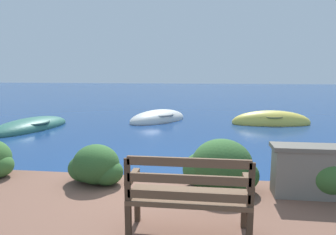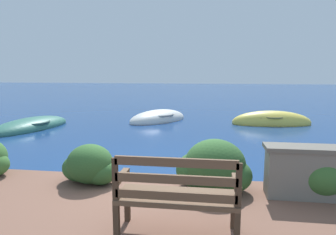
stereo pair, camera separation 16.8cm
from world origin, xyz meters
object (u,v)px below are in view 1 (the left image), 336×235
Objects in this scene: rowboat_nearest at (31,127)px; rowboat_mid at (271,122)px; rowboat_far at (158,119)px; park_bench at (189,194)px.

rowboat_nearest is 8.61m from rowboat_mid.
rowboat_far reaches higher than rowboat_nearest.
rowboat_far is at bearing 100.96° from park_bench.
park_bench is 8.66m from rowboat_nearest.
park_bench is 0.46× the size of rowboat_far.
park_bench reaches higher than rowboat_nearest.
rowboat_mid is (8.39, 1.95, 0.02)m from rowboat_nearest.
rowboat_far is at bearing 132.71° from rowboat_nearest.
rowboat_mid is at bearing -54.46° from rowboat_far.
park_bench is at bearing -130.82° from rowboat_far.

